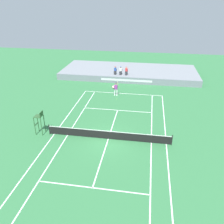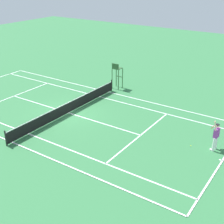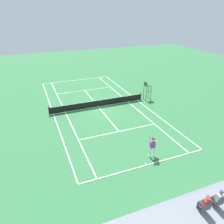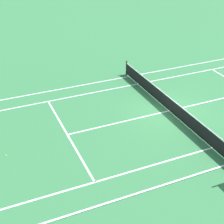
% 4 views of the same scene
% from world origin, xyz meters
% --- Properties ---
extents(ground_plane, '(80.00, 80.00, 0.00)m').
position_xyz_m(ground_plane, '(0.00, 0.00, 0.00)').
color(ground_plane, '#337542').
extents(court, '(11.08, 23.88, 0.03)m').
position_xyz_m(court, '(0.00, 0.00, 0.01)').
color(court, '#337542').
rests_on(court, ground).
extents(net, '(11.98, 0.10, 1.07)m').
position_xyz_m(net, '(0.00, 0.00, 0.52)').
color(net, black).
rests_on(net, ground).
extents(tennis_player, '(0.81, 0.62, 2.08)m').
position_xyz_m(tennis_player, '(-0.91, 11.08, 0.99)').
color(tennis_player, white).
rests_on(tennis_player, ground).
extents(tennis_ball, '(0.07, 0.07, 0.07)m').
position_xyz_m(tennis_ball, '(-0.56, 9.73, 0.03)').
color(tennis_ball, '#D1E533').
rests_on(tennis_ball, ground).
extents(umpire_chair, '(0.77, 0.77, 2.44)m').
position_xyz_m(umpire_chair, '(-6.83, 0.00, 1.56)').
color(umpire_chair, '#2D562D').
rests_on(umpire_chair, ground).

